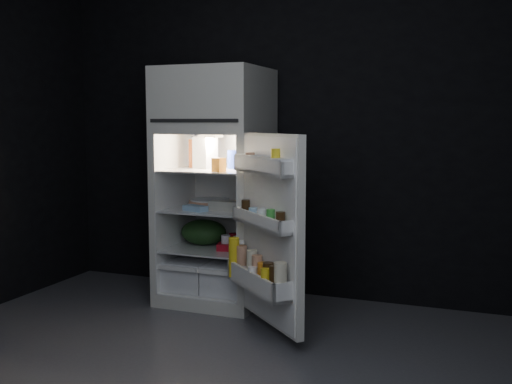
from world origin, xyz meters
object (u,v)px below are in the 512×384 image
at_px(refrigerator, 216,178).
at_px(fridge_door, 267,234).
at_px(egg_carton, 226,206).
at_px(milk_jug, 205,153).
at_px(yogurt_tray, 233,247).

xyz_separation_m(refrigerator, fridge_door, (0.65, -0.64, -0.28)).
height_order(refrigerator, egg_carton, refrigerator).
xyz_separation_m(milk_jug, egg_carton, (0.23, -0.12, -0.38)).
bearing_deg(refrigerator, yogurt_tray, -30.46).
bearing_deg(milk_jug, refrigerator, 21.06).
relative_size(fridge_door, milk_jug, 5.08).
bearing_deg(yogurt_tray, refrigerator, 136.23).
xyz_separation_m(fridge_door, egg_carton, (-0.51, 0.51, 0.08)).
bearing_deg(fridge_door, refrigerator, 135.52).
relative_size(refrigerator, egg_carton, 6.91).
relative_size(fridge_door, yogurt_tray, 5.26).
bearing_deg(egg_carton, fridge_door, -43.43).
bearing_deg(refrigerator, egg_carton, -42.25).
xyz_separation_m(milk_jug, yogurt_tray, (0.27, -0.10, -0.69)).
distance_m(refrigerator, egg_carton, 0.27).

